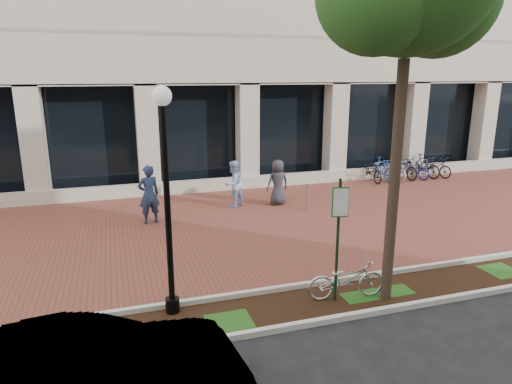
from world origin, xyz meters
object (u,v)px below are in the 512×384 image
object	(u,v)px
pedestrian_right	(278,182)
pedestrian_mid	(233,184)
parking_sign	(338,226)
pedestrian_left	(149,195)
bollard	(308,196)
lamppost	(167,191)
bike_rack_cluster	(403,168)
locked_bicycle	(346,279)

from	to	relation	value
pedestrian_right	pedestrian_mid	bearing A→B (deg)	-11.97
parking_sign	pedestrian_left	size ratio (longest dim) A/B	1.40
pedestrian_left	pedestrian_mid	size ratio (longest dim) A/B	1.13
parking_sign	bollard	xyz separation A→B (m)	(2.09, 6.12, -1.14)
lamppost	pedestrian_mid	xyz separation A→B (m)	(3.07, 6.79, -1.66)
bollard	bike_rack_cluster	xyz separation A→B (m)	(6.07, 3.18, -0.03)
parking_sign	pedestrian_mid	bearing A→B (deg)	105.08
pedestrian_mid	pedestrian_right	distance (m)	1.60
pedestrian_mid	bollard	xyz separation A→B (m)	(2.32, -1.23, -0.32)
locked_bicycle	bollard	world-z (taller)	bollard
bollard	lamppost	bearing A→B (deg)	-134.06
pedestrian_left	pedestrian_mid	world-z (taller)	pedestrian_left
bike_rack_cluster	pedestrian_right	bearing A→B (deg)	-167.55
pedestrian_right	bike_rack_cluster	world-z (taller)	pedestrian_right
parking_sign	bollard	size ratio (longest dim) A/B	2.61
pedestrian_mid	bollard	world-z (taller)	pedestrian_mid
pedestrian_mid	bike_rack_cluster	bearing A→B (deg)	159.13
bike_rack_cluster	locked_bicycle	bearing A→B (deg)	-135.58
bollard	pedestrian_mid	bearing A→B (deg)	152.16
parking_sign	pedestrian_right	xyz separation A→B (m)	(1.36, 7.15, -0.83)
bollard	pedestrian_right	bearing A→B (deg)	125.48
lamppost	pedestrian_mid	world-z (taller)	lamppost
pedestrian_left	bollard	world-z (taller)	pedestrian_left
lamppost	pedestrian_right	xyz separation A→B (m)	(4.66, 6.59, -1.67)
locked_bicycle	pedestrian_left	bearing A→B (deg)	35.84
parking_sign	lamppost	size ratio (longest dim) A/B	0.59
lamppost	pedestrian_mid	size ratio (longest dim) A/B	2.66
lamppost	pedestrian_left	xyz separation A→B (m)	(0.08, 5.80, -1.55)
pedestrian_left	pedestrian_mid	distance (m)	3.15
lamppost	bollard	xyz separation A→B (m)	(5.39, 5.57, -1.98)
pedestrian_left	bike_rack_cluster	world-z (taller)	pedestrian_left
pedestrian_right	bollard	bearing A→B (deg)	120.79
lamppost	pedestrian_mid	distance (m)	7.63
lamppost	locked_bicycle	size ratio (longest dim) A/B	2.63
lamppost	pedestrian_right	size ratio (longest dim) A/B	2.69
bike_rack_cluster	bollard	bearing A→B (deg)	-157.50
pedestrian_left	pedestrian_right	bearing A→B (deg)	175.91
bollard	bike_rack_cluster	distance (m)	6.85
pedestrian_mid	pedestrian_right	world-z (taller)	pedestrian_mid
locked_bicycle	pedestrian_right	bearing A→B (deg)	-1.78
lamppost	bike_rack_cluster	size ratio (longest dim) A/B	1.05
lamppost	locked_bicycle	world-z (taller)	lamppost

